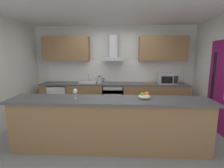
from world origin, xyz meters
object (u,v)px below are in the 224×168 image
object	(u,v)px
chopping_board	(149,83)
range_hood	(113,53)
wine_glass	(75,92)
microwave	(167,79)
sink	(88,82)
refrigerator	(60,98)
fruit_bowl	(144,96)
kettle	(100,80)
oven	(113,98)

from	to	relation	value
chopping_board	range_hood	bearing A→B (deg)	171.62
wine_glass	chopping_board	bearing A→B (deg)	49.91
microwave	range_hood	distance (m)	1.73
microwave	sink	world-z (taller)	microwave
microwave	range_hood	xyz separation A→B (m)	(-1.56, 0.16, 0.74)
refrigerator	sink	bearing A→B (deg)	0.90
microwave	fruit_bowl	size ratio (longest dim) A/B	2.27
sink	kettle	bearing A→B (deg)	-7.25
sink	fruit_bowl	bearing A→B (deg)	-54.11
microwave	range_hood	world-z (taller)	range_hood
microwave	kettle	xyz separation A→B (m)	(-1.96, -0.01, -0.04)
kettle	range_hood	xyz separation A→B (m)	(0.40, 0.16, 0.78)
oven	wine_glass	size ratio (longest dim) A/B	4.50
refrigerator	sink	distance (m)	1.01
microwave	chopping_board	world-z (taller)	microwave
range_hood	fruit_bowl	size ratio (longest dim) A/B	3.27
sink	range_hood	xyz separation A→B (m)	(0.75, 0.12, 0.86)
range_hood	fruit_bowl	world-z (taller)	range_hood
microwave	fruit_bowl	xyz separation A→B (m)	(-0.92, -1.88, -0.05)
refrigerator	chopping_board	size ratio (longest dim) A/B	2.50
fruit_bowl	kettle	bearing A→B (deg)	118.97
microwave	chopping_board	size ratio (longest dim) A/B	1.47
oven	microwave	distance (m)	1.67
kettle	sink	bearing A→B (deg)	172.75
wine_glass	chopping_board	world-z (taller)	wine_glass
refrigerator	fruit_bowl	size ratio (longest dim) A/B	3.86
oven	microwave	bearing A→B (deg)	-1.02
sink	range_hood	size ratio (longest dim) A/B	0.69
refrigerator	sink	xyz separation A→B (m)	(0.87, 0.01, 0.50)
wine_glass	fruit_bowl	distance (m)	1.24
refrigerator	chopping_board	world-z (taller)	chopping_board
kettle	range_hood	size ratio (longest dim) A/B	0.40
kettle	fruit_bowl	world-z (taller)	kettle
wine_glass	fruit_bowl	size ratio (longest dim) A/B	0.81
sink	chopping_board	distance (m)	1.79
kettle	wine_glass	distance (m)	1.94
sink	wine_glass	distance (m)	1.99
oven	chopping_board	xyz separation A→B (m)	(1.04, -0.02, 0.45)
sink	range_hood	bearing A→B (deg)	8.98
range_hood	chopping_board	bearing A→B (deg)	-8.38
chopping_board	wine_glass	bearing A→B (deg)	-130.09
refrigerator	fruit_bowl	world-z (taller)	fruit_bowl
kettle	fruit_bowl	xyz separation A→B (m)	(1.04, -1.88, -0.01)
range_hood	fruit_bowl	xyz separation A→B (m)	(0.64, -2.04, -0.79)
range_hood	wine_glass	size ratio (longest dim) A/B	4.05
chopping_board	fruit_bowl	bearing A→B (deg)	-101.96
sink	kettle	distance (m)	0.36
oven	refrigerator	world-z (taller)	oven
refrigerator	chopping_board	distance (m)	2.71
sink	chopping_board	world-z (taller)	sink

